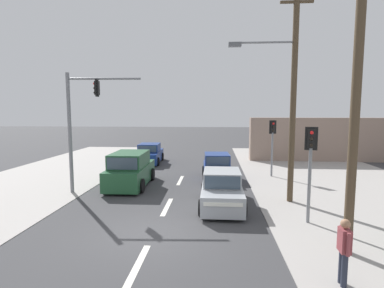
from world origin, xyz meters
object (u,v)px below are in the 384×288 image
Objects in this scene: utility_pole_midground_right at (291,84)px; pedestal_signal_far_median at (272,139)px; suv_kerbside_parked at (130,170)px; sedan_oncoming_mid at (150,154)px; pedestrian_at_kerb at (344,248)px; sedan_crossing_left at (222,190)px; utility_pole_foreground_right at (354,55)px; pedestal_signal_right_kerb at (310,158)px; hatchback_oncoming_near at (217,167)px; traffic_signal_mast at (80,117)px.

pedestal_signal_far_median is (0.29, 5.34, -2.88)m from utility_pole_midground_right.
suv_kerbside_parked reaches higher than sedan_oncoming_mid.
utility_pole_midground_right is 6.05× the size of pedestrian_at_kerb.
utility_pole_midground_right is 6.07m from pedestal_signal_far_median.
suv_kerbside_parked is 5.86m from sedan_crossing_left.
utility_pole_foreground_right is 2.96× the size of pedestal_signal_right_kerb.
utility_pole_foreground_right reaches higher than hatchback_oncoming_near.
suv_kerbside_parked is (-8.09, 4.95, -1.53)m from pedestal_signal_right_kerb.
sedan_oncoming_mid is (-5.52, 10.57, 0.00)m from sedan_crossing_left.
pedestrian_at_kerb reaches higher than sedan_oncoming_mid.
pedestal_signal_right_kerb reaches higher than pedestrian_at_kerb.
utility_pole_foreground_right is 2.44× the size of sedan_oncoming_mid.
hatchback_oncoming_near is at bearing -44.81° from sedan_oncoming_mid.
traffic_signal_mast is 1.61× the size of hatchback_oncoming_near.
suv_kerbside_parked is (-8.24, -3.04, -1.53)m from pedestal_signal_far_median.
traffic_signal_mast is 12.61m from pedestrian_at_kerb.
pedestal_signal_far_median reaches higher than sedan_crossing_left.
pedestal_signal_far_median is (0.15, 8.00, 0.00)m from pedestal_signal_right_kerb.
suv_kerbside_parked reaches higher than pedestrian_at_kerb.
traffic_signal_mast is 3.68× the size of pedestrian_at_kerb.
pedestal_signal_right_kerb is at bearing -55.12° from sedan_oncoming_mid.
sedan_oncoming_mid is (-0.56, 7.45, -0.18)m from suv_kerbside_parked.
traffic_signal_mast is at bearing 167.07° from sedan_crossing_left.
suv_kerbside_parked is 5.25m from hatchback_oncoming_near.
utility_pole_foreground_right reaches higher than pedestal_signal_far_median.
suv_kerbside_parked is 1.23× the size of hatchback_oncoming_near.
hatchback_oncoming_near is (6.84, 3.65, -3.13)m from traffic_signal_mast.
pedestal_signal_far_median reaches higher than pedestrian_at_kerb.
utility_pole_midground_right reaches higher than traffic_signal_mast.
utility_pole_foreground_right is 5.03m from utility_pole_midground_right.
suv_kerbside_parked is at bearing 148.51° from pedestal_signal_right_kerb.
hatchback_oncoming_near is 2.28× the size of pedestrian_at_kerb.
pedestal_signal_right_kerb is 8.01m from hatchback_oncoming_near.
sedan_crossing_left is at bearing -12.93° from traffic_signal_mast.
traffic_signal_mast is 11.34m from pedestal_signal_far_median.
traffic_signal_mast is 8.36m from hatchback_oncoming_near.
suv_kerbside_parked is at bearing 36.38° from traffic_signal_mast.
pedestal_signal_right_kerb reaches higher than sedan_oncoming_mid.
pedestal_signal_right_kerb is (10.14, -3.44, -1.42)m from traffic_signal_mast.
traffic_signal_mast is at bearing 150.97° from utility_pole_foreground_right.
pedestal_signal_far_median is (-0.13, 10.34, -3.22)m from utility_pole_foreground_right.
utility_pole_midground_right is 1.64× the size of traffic_signal_mast.
utility_pole_midground_right is (-0.43, 5.00, -0.34)m from utility_pole_foreground_right.
hatchback_oncoming_near is at bearing -165.31° from pedestal_signal_far_median.
suv_kerbside_parked is 1.08× the size of sedan_crossing_left.
suv_kerbside_parked is at bearing 138.92° from utility_pole_foreground_right.
pedestal_signal_right_kerb and pedestal_signal_far_median have the same top height.
sedan_oncoming_mid is (-8.94, 14.75, -4.93)m from utility_pole_foreground_right.
utility_pole_foreground_right reaches higher than utility_pole_midground_right.
sedan_oncoming_mid is at bearing 131.12° from utility_pole_midground_right.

